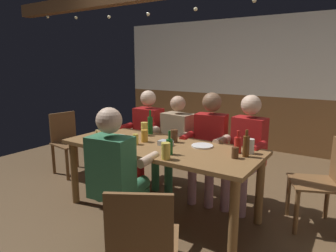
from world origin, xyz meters
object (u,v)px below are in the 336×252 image
Objects in this scene: bottle_3 at (169,146)px; person_1 at (174,138)px; chair_empty_far_end at (143,246)px; pint_glass_2 at (144,129)px; pint_glass_7 at (174,136)px; chair_empty_near_left at (68,141)px; bottle_1 at (238,144)px; person_2 at (209,141)px; person_3 at (246,146)px; pint_glass_0 at (145,136)px; pint_glass_6 at (235,153)px; pint_glass_1 at (136,139)px; bottle_0 at (246,146)px; plate_0 at (115,137)px; pint_glass_4 at (166,151)px; chair_empty_near_right at (324,181)px; table_candle at (97,133)px; person_0 at (146,132)px; plate_1 at (202,146)px; dining_table at (160,154)px; person_4 at (117,170)px; pint_glass_5 at (250,146)px; bottle_2 at (150,125)px; pint_glass_3 at (103,136)px; condiment_caddy at (166,143)px.

person_1 is at bearing 119.41° from bottle_3.
pint_glass_2 reaches higher than chair_empty_far_end.
pint_glass_2 is at bearing 170.87° from pint_glass_7.
bottle_1 reaches higher than chair_empty_near_left.
person_2 reaches higher than person_3.
pint_glass_0 is 1.02m from pint_glass_6.
pint_glass_1 is (0.02, -0.79, 0.15)m from person_1.
bottle_0 is (1.12, -0.57, 0.20)m from person_1.
plate_0 is 1.84× the size of pint_glass_4.
chair_empty_near_right is 1.57m from pint_glass_4.
pint_glass_4 is (1.12, -0.25, 0.03)m from table_candle.
person_0 reaches higher than plate_1.
chair_empty_near_right reaches higher than dining_table.
person_1 is 1.34m from person_4.
person_4 is at bearing -46.35° from plate_0.
pint_glass_5 is at bearing 23.67° from bottle_1.
pint_glass_7 is at bearing 18.16° from plate_0.
pint_glass_0 is at bearing 84.37° from pint_glass_1.
table_candle is at bearing 81.05° from person_0.
bottle_3 is 0.50m from pint_glass_1.
chair_empty_near_left is 5.69× the size of pint_glass_2.
bottle_2 is 1.23m from pint_glass_6.
chair_empty_near_right is (1.49, 0.62, -0.18)m from dining_table.
chair_empty_near_left is at bearing 157.34° from pint_glass_3.
person_0 is 5.57× the size of plate_1.
bottle_2 is at bearing 73.07° from pint_glass_3.
bottle_1 is at bearing -1.30° from plate_1.
pint_glass_7 reaches higher than pint_glass_0.
person_0 reaches higher than pint_glass_7.
pint_glass_6 reaches higher than table_candle.
pint_glass_2 reaches higher than plate_1.
bottle_1 reaches higher than plate_0.
chair_empty_near_left is at bearing 174.10° from pint_glass_6.
bottle_1 reaches higher than plate_1.
bottle_1 reaches higher than pint_glass_5.
bottle_3 reaches higher than pint_glass_2.
pint_glass_2 is 1.11× the size of pint_glass_5.
bottle_2 is at bearing 169.17° from bottle_0.
chair_empty_far_end is 1.84m from table_candle.
pint_glass_3 is 1.39m from pint_glass_6.
pint_glass_5 is (0.82, 0.20, 0.04)m from condiment_caddy.
dining_table is 2.35× the size of chair_empty_far_end.
bottle_1 is 0.70m from pint_glass_4.
pint_glass_3 is (-1.25, -0.92, 0.14)m from person_3.
pint_glass_4 reaches higher than pint_glass_0.
bottle_0 is at bearing 159.95° from person_1.
pint_glass_2 reaches higher than chair_empty_near_left.
plate_0 is 1.40m from pint_glass_6.
person_2 reaches higher than bottle_3.
pint_glass_5 reaches higher than pint_glass_7.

